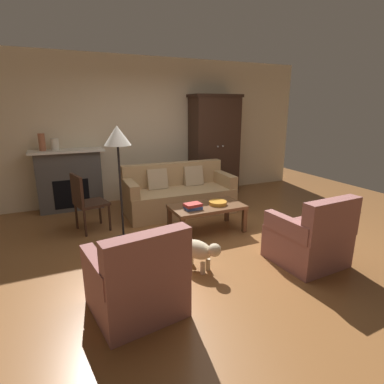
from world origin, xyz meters
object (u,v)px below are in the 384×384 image
Objects in this scene: fruit_bowl at (218,203)px; armchair_near_left at (137,282)px; armchair_near_right at (310,239)px; armoire at (214,145)px; coffee_table at (207,209)px; side_chair_wooden at (85,199)px; floor_lamp at (118,142)px; mantel_vase_terracotta at (42,142)px; dog at (199,250)px; fireplace at (70,180)px; book_stack at (193,206)px; mantel_vase_cream at (55,144)px; couch at (179,195)px.

fruit_bowl is 2.17m from armchair_near_left.
armchair_near_left is 1.00× the size of armchair_near_right.
armoire is 1.91× the size of coffee_table.
floor_lamp is (0.43, -0.54, 0.89)m from side_chair_wooden.
armchair_near_left is 0.98× the size of side_chair_wooden.
side_chair_wooden is at bearing 95.09° from armchair_near_left.
coffee_table is 3.69× the size of mantel_vase_terracotta.
floor_lamp is at bearing -61.60° from mantel_vase_terracotta.
armoire reaches higher than dog.
floor_lamp is at bearing 169.44° from fruit_bowl.
fireplace reaches higher than coffee_table.
book_stack is at bearing 49.15° from armchair_near_left.
floor_lamp reaches higher than armchair_near_left.
mantel_vase_cream is at bearing 113.11° from floor_lamp.
fruit_bowl is (0.16, -0.04, 0.08)m from coffee_table.
coffee_table is 2.93m from mantel_vase_cream.
mantel_vase_terracotta is at bearing 101.79° from armchair_near_left.
book_stack is at bearing 69.66° from dog.
armoire is at bearing 36.32° from couch.
couch is 1.04m from coffee_table.
armchair_near_right reaches higher than book_stack.
couch is 7.11× the size of fruit_bowl.
floor_lamp is at bearing 162.58° from book_stack.
book_stack is (-1.42, -2.00, -0.59)m from armoire.
floor_lamp is (0.95, -1.75, 0.13)m from mantel_vase_terracotta.
book_stack is 0.86× the size of mantel_vase_terracotta.
couch is 1.11m from fruit_bowl.
couch is at bearing -143.68° from armoire.
book_stack is (-0.44, -0.04, 0.02)m from fruit_bowl.
floor_lamp is (-1.92, 1.63, 1.08)m from armchair_near_right.
mantel_vase_cream is 0.13× the size of floor_lamp.
armoire is 1.08× the size of couch.
armchair_near_left is at bearing -127.72° from armoire.
armchair_near_right reaches higher than coffee_table.
side_chair_wooden is at bearing 148.69° from book_stack.
mantel_vase_terracotta is at bearing -177.30° from fireplace.
book_stack is 0.28× the size of side_chair_wooden.
armchair_near_left reaches higher than coffee_table.
armchair_near_left is (-2.61, -3.38, -0.74)m from armoire.
mantel_vase_terracotta is at bearing 139.37° from fruit_bowl.
fireplace is 4.23× the size of mantel_vase_terracotta.
armchair_near_left is (0.34, -3.46, -0.25)m from fireplace.
book_stack is at bearing -163.47° from coffee_table.
floor_lamp is at bearing -66.89° from mantel_vase_cream.
fireplace is 2.04m from floor_lamp.
fireplace is 2.58m from book_stack.
fireplace reaches higher than fruit_bowl.
coffee_table is at bearing -120.90° from armoire.
fireplace is at bearing 126.46° from book_stack.
mantel_vase_cream is at bearing 98.56° from armchair_near_left.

